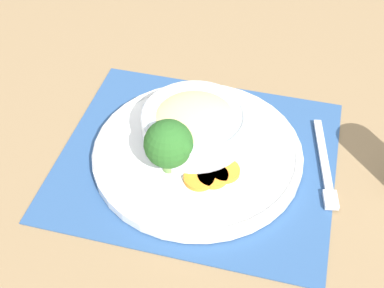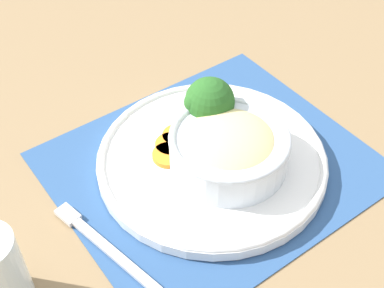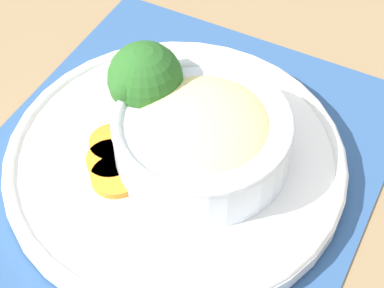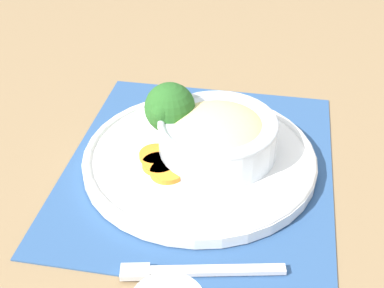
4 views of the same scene
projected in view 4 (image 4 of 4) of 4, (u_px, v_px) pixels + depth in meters
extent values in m
plane|color=#8C704C|center=(200.00, 166.00, 0.75)|extent=(4.00, 4.00, 0.00)
cube|color=#2D5184|center=(200.00, 165.00, 0.75)|extent=(0.47, 0.42, 0.00)
cylinder|color=white|center=(200.00, 159.00, 0.74)|extent=(0.32, 0.32, 0.02)
torus|color=white|center=(200.00, 155.00, 0.74)|extent=(0.32, 0.32, 0.01)
cylinder|color=silver|center=(218.00, 138.00, 0.73)|extent=(0.16, 0.16, 0.05)
torus|color=silver|center=(218.00, 123.00, 0.72)|extent=(0.16, 0.16, 0.01)
ellipsoid|color=beige|center=(218.00, 130.00, 0.72)|extent=(0.13, 0.13, 0.05)
cylinder|color=#759E51|center=(171.00, 131.00, 0.76)|extent=(0.02, 0.02, 0.03)
sphere|color=#286023|center=(170.00, 108.00, 0.74)|extent=(0.07, 0.07, 0.07)
sphere|color=#286023|center=(162.00, 112.00, 0.72)|extent=(0.03, 0.03, 0.03)
sphere|color=#286023|center=(176.00, 99.00, 0.75)|extent=(0.03, 0.03, 0.03)
cylinder|color=orange|center=(156.00, 155.00, 0.73)|extent=(0.05, 0.05, 0.01)
cylinder|color=orange|center=(159.00, 164.00, 0.72)|extent=(0.05, 0.05, 0.01)
cylinder|color=orange|center=(167.00, 172.00, 0.70)|extent=(0.05, 0.05, 0.01)
cube|color=silver|center=(204.00, 271.00, 0.59)|extent=(0.02, 0.18, 0.01)
cube|color=silver|center=(135.00, 272.00, 0.59)|extent=(0.02, 0.03, 0.01)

